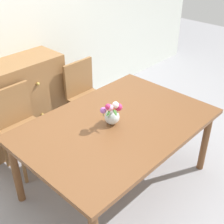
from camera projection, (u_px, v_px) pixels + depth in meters
ground_plane at (116, 182)px, 3.08m from camera, size 12.00×12.00×0.00m
back_wall at (10, 16)px, 3.27m from camera, size 7.00×0.10×2.80m
dining_table at (117, 129)px, 2.73m from camera, size 1.74×1.18×0.74m
chair_left at (20, 123)px, 3.08m from camera, size 0.42×0.42×0.90m
chair_right at (85, 93)px, 3.63m from camera, size 0.42×0.42×0.90m
dresser at (7, 108)px, 3.36m from camera, size 1.40×0.47×1.00m
flower_vase at (112, 114)px, 2.61m from camera, size 0.22×0.17×0.25m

